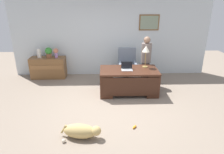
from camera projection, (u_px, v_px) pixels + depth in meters
ground_plane at (113, 108)px, 5.29m from camera, size 12.00×12.00×0.00m
back_wall at (111, 38)px, 7.21m from camera, size 7.00×0.16×2.70m
desk at (129, 81)px, 5.97m from camera, size 1.69×0.91×0.74m
credenza at (49, 68)px, 7.18m from camera, size 1.21×0.50×0.74m
armchair at (127, 67)px, 6.88m from camera, size 0.60×0.59×1.12m
person_standing at (146, 61)px, 6.47m from camera, size 0.32×0.32×1.58m
dog_lying at (82, 131)px, 4.11m from camera, size 0.85×0.40×0.30m
laptop at (127, 68)px, 5.84m from camera, size 0.32×0.22×0.22m
desk_lamp at (146, 50)px, 5.87m from camera, size 0.22×0.22×0.66m
vase_with_flowers at (56, 52)px, 6.98m from camera, size 0.17×0.17×0.33m
vase_empty at (39, 53)px, 6.98m from camera, size 0.14×0.14×0.31m
potted_plant at (49, 52)px, 6.98m from camera, size 0.24×0.24×0.36m
dog_toy_ball at (64, 141)px, 4.00m from camera, size 0.08×0.08×0.08m
dog_toy_bone at (134, 127)px, 4.46m from camera, size 0.13×0.14×0.05m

